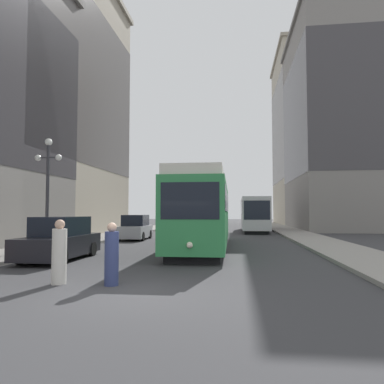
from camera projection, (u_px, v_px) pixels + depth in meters
name	position (u px, v px, depth m)	size (l,w,h in m)	color
ground_plane	(133.00, 296.00, 8.62)	(200.00, 200.00, 0.00)	#38383A
sidewalk_left	(161.00, 226.00, 49.23)	(3.15, 120.00, 0.15)	gray
sidewalk_right	(278.00, 227.00, 47.28)	(3.15, 120.00, 0.15)	gray
streetcar	(204.00, 211.00, 20.10)	(2.83, 13.81, 3.89)	black
transit_bus	(254.00, 213.00, 37.72)	(2.60, 12.13, 3.45)	black
parked_car_left_near	(60.00, 240.00, 15.23)	(1.95, 4.80, 1.82)	black
parked_car_left_mid	(135.00, 228.00, 26.48)	(2.04, 4.37, 1.82)	black
pedestrian_crossing_near	(112.00, 256.00, 9.88)	(0.39, 0.39, 1.73)	navy
pedestrian_crossing_far	(59.00, 254.00, 10.08)	(0.40, 0.40, 1.81)	beige
lamp_post_left_near	(48.00, 176.00, 17.89)	(1.41, 0.36, 5.57)	#333338
building_left_midblock	(9.00, 95.00, 31.39)	(16.23, 20.37, 23.91)	#B2A893
building_right_corner	(339.00, 124.00, 43.21)	(11.41, 18.11, 24.66)	gray
building_right_midblock	(316.00, 136.00, 60.26)	(13.43, 17.62, 28.75)	#B2A893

